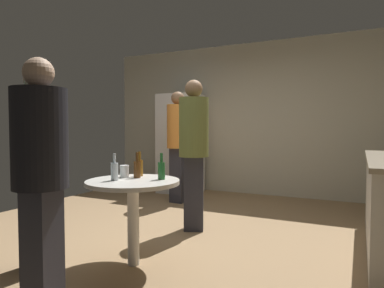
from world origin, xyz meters
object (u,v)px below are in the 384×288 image
beer_bottle_brown (137,169)px  plastic_cup_white (124,171)px  person_in_olive_shirt (194,143)px  beer_bottle_amber (140,167)px  person_in_teal_shirt (38,152)px  beer_bottle_green (161,170)px  person_in_orange_shirt (178,138)px  beer_bottle_clear (114,171)px  person_in_black_shirt (40,165)px  foreground_table (133,192)px  refrigerator (181,144)px

beer_bottle_brown → plastic_cup_white: beer_bottle_brown is taller
beer_bottle_brown → person_in_olive_shirt: (0.07, 1.01, 0.20)m
beer_bottle_amber → person_in_teal_shirt: person_in_teal_shirt is taller
beer_bottle_green → plastic_cup_white: bearing=-173.5°
person_in_orange_shirt → beer_bottle_clear: bearing=19.1°
beer_bottle_clear → person_in_orange_shirt: 2.56m
beer_bottle_brown → person_in_olive_shirt: size_ratio=0.13×
plastic_cup_white → person_in_orange_shirt: person_in_orange_shirt is taller
beer_bottle_clear → person_in_black_shirt: 0.81m
foreground_table → person_in_teal_shirt: 0.86m
beer_bottle_amber → beer_bottle_clear: (-0.04, -0.32, 0.00)m
refrigerator → plastic_cup_white: refrigerator is taller
person_in_olive_shirt → person_in_black_shirt: 2.02m
person_in_olive_shirt → person_in_teal_shirt: size_ratio=1.03×
foreground_table → refrigerator: bearing=111.3°
person_in_teal_shirt → beer_bottle_green: bearing=-19.0°
refrigerator → beer_bottle_green: bearing=-64.7°
person_in_black_shirt → person_in_teal_shirt: bearing=52.6°
plastic_cup_white → person_in_black_shirt: 1.00m
plastic_cup_white → person_in_teal_shirt: (-0.50, -0.51, 0.19)m
person_in_teal_shirt → person_in_orange_shirt: size_ratio=0.95×
foreground_table → person_in_black_shirt: person_in_black_shirt is taller
beer_bottle_brown → beer_bottle_green: bearing=3.8°
beer_bottle_brown → person_in_olive_shirt: 1.03m
beer_bottle_green → person_in_teal_shirt: 1.04m
beer_bottle_amber → plastic_cup_white: (-0.08, -0.13, -0.03)m
beer_bottle_brown → person_in_teal_shirt: 0.84m
beer_bottle_amber → person_in_teal_shirt: (-0.58, -0.64, 0.16)m
person_in_olive_shirt → person_in_black_shirt: size_ratio=1.07×
person_in_teal_shirt → person_in_black_shirt: (0.61, -0.48, -0.03)m
beer_bottle_green → person_in_orange_shirt: size_ratio=0.13×
refrigerator → beer_bottle_clear: bearing=-71.3°
person_in_orange_shirt → foreground_table: bearing=22.5°
beer_bottle_clear → plastic_cup_white: beer_bottle_clear is taller
beer_bottle_brown → person_in_olive_shirt: bearing=85.8°
beer_bottle_clear → beer_bottle_amber: bearing=83.5°
beer_bottle_clear → plastic_cup_white: (-0.04, 0.19, -0.03)m
beer_bottle_brown → person_in_orange_shirt: (-0.81, 2.23, 0.21)m
beer_bottle_green → beer_bottle_clear: bearing=-145.2°
beer_bottle_clear → plastic_cup_white: 0.19m
beer_bottle_brown → plastic_cup_white: 0.13m
person_in_teal_shirt → person_in_black_shirt: person_in_teal_shirt is taller
beer_bottle_brown → beer_bottle_green: (0.25, 0.02, 0.00)m
refrigerator → person_in_black_shirt: 4.23m
beer_bottle_amber → beer_bottle_green: same height
refrigerator → plastic_cup_white: size_ratio=16.36×
beer_bottle_green → person_in_black_shirt: (-0.26, -1.03, 0.13)m
refrigerator → person_in_orange_shirt: bearing=-64.9°
beer_bottle_green → person_in_teal_shirt: size_ratio=0.14×
beer_bottle_green → beer_bottle_clear: 0.40m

